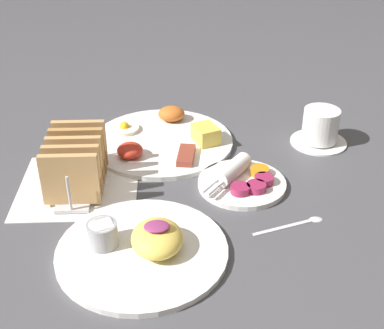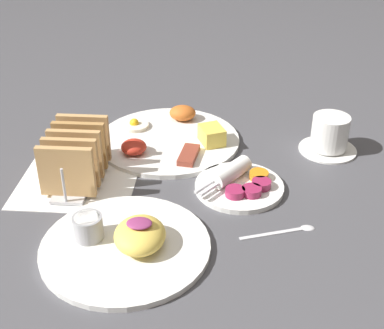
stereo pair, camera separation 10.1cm
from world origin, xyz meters
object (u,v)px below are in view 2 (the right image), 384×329
plate_foreground (126,242)px  coffee_cup (330,135)px  plate_breakfast (170,138)px  toast_rack (76,156)px  plate_condiments (239,183)px

plate_foreground → coffee_cup: bearing=43.6°
plate_breakfast → plate_foreground: 0.36m
plate_breakfast → toast_rack: toast_rack is taller
plate_condiments → coffee_cup: 0.24m
plate_breakfast → coffee_cup: 0.34m
plate_foreground → coffee_cup: coffee_cup is taller
coffee_cup → toast_rack: bearing=-163.0°
plate_condiments → plate_foreground: 0.26m
plate_breakfast → toast_rack: bearing=-134.0°
plate_foreground → coffee_cup: 0.50m
plate_breakfast → toast_rack: size_ratio=1.69×
coffee_cup → plate_foreground: bearing=-136.4°
plate_foreground → coffee_cup: (0.36, 0.35, 0.02)m
plate_condiments → coffee_cup: coffee_cup is taller
toast_rack → plate_foreground: bearing=-56.9°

